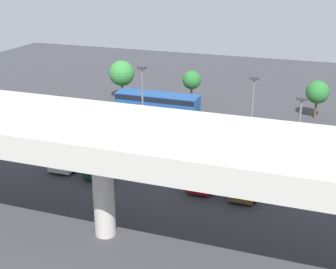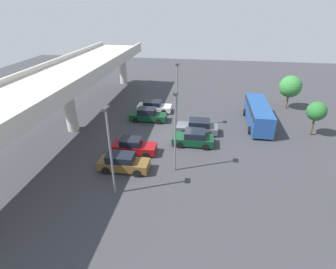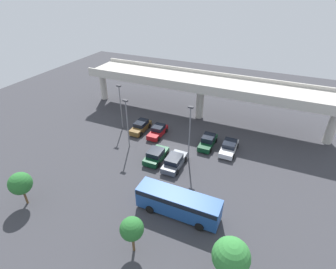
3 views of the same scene
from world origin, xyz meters
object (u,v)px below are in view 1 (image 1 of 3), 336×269
parked_car_3 (165,138)px  lamp_post_near_aisle (143,105)px  parked_car_0 (246,182)px  lamp_post_by_overpass (297,140)px  shuttle_bus (157,104)px  tree_front_centre (192,80)px  tree_front_left (318,92)px  parked_car_1 (205,176)px  parked_car_5 (72,156)px  parked_car_4 (106,162)px  lamp_post_mid_lot (252,115)px  parked_car_2 (194,143)px  tree_front_right (122,73)px

parked_car_3 → lamp_post_near_aisle: lamp_post_near_aisle is taller
parked_car_0 → lamp_post_by_overpass: (-3.21, -0.30, 3.57)m
shuttle_bus → tree_front_centre: 6.17m
parked_car_0 → tree_front_left: size_ratio=1.12×
parked_car_0 → lamp_post_by_overpass: lamp_post_by_overpass is taller
tree_front_left → parked_car_1: bearing=70.0°
parked_car_5 → shuttle_bus: bearing=-9.7°
parked_car_4 → parked_car_5: (3.14, -0.16, -0.04)m
lamp_post_near_aisle → lamp_post_by_overpass: lamp_post_near_aisle is taller
tree_front_centre → lamp_post_near_aisle: bearing=91.6°
parked_car_0 → parked_car_3: 10.54m
parked_car_3 → parked_car_5: bearing=-42.4°
lamp_post_mid_lot → tree_front_left: lamp_post_mid_lot is taller
shuttle_bus → lamp_post_by_overpass: bearing=139.2°
parked_car_3 → tree_front_centre: 13.07m
parked_car_2 → parked_car_5: bearing=-55.0°
parked_car_1 → shuttle_bus: (8.82, -13.25, 0.85)m
parked_car_3 → tree_front_centre: tree_front_centre is taller
parked_car_2 → tree_front_right: tree_front_right is taller
tree_front_centre → lamp_post_mid_lot: bearing=122.7°
shuttle_bus → lamp_post_by_overpass: lamp_post_by_overpass is taller
shuttle_bus → tree_front_left: (-15.64, -5.46, 1.26)m
parked_car_2 → parked_car_1: bearing=23.9°
parked_car_2 → lamp_post_mid_lot: 6.34m
parked_car_3 → parked_car_5: parked_car_3 is taller
parked_car_0 → tree_front_left: bearing=-11.2°
parked_car_4 → tree_front_left: bearing=-37.9°
parked_car_3 → lamp_post_near_aisle: size_ratio=0.61×
parked_car_1 → tree_front_centre: bearing=19.8°
tree_front_right → lamp_post_by_overpass: bearing=140.0°
parked_car_1 → lamp_post_mid_lot: 6.27m
parked_car_4 → shuttle_bus: bearing=3.6°
parked_car_2 → shuttle_bus: size_ratio=0.49×
parked_car_5 → lamp_post_by_overpass: (-17.42, -0.33, 3.62)m
parked_car_1 → shuttle_bus: size_ratio=0.50×
parked_car_3 → lamp_post_near_aisle: bearing=-21.2°
lamp_post_near_aisle → tree_front_right: bearing=-59.2°
shuttle_bus → tree_front_left: 16.62m
parked_car_3 → lamp_post_mid_lot: 8.78m
tree_front_left → tree_front_centre: size_ratio=1.02×
parked_car_3 → tree_front_left: tree_front_left is taller
parked_car_2 → parked_car_5: (8.53, 5.98, -0.03)m
parked_car_1 → lamp_post_near_aisle: bearing=61.0°
parked_car_4 → lamp_post_mid_lot: size_ratio=0.63×
tree_front_right → lamp_post_mid_lot: bearing=142.0°
parked_car_1 → tree_front_centre: 20.25m
parked_car_0 → tree_front_right: tree_front_right is taller
parked_car_5 → lamp_post_mid_lot: (-13.56, -4.63, 3.64)m
parked_car_2 → lamp_post_mid_lot: bearing=75.0°
parked_car_4 → tree_front_centre: size_ratio=1.16×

